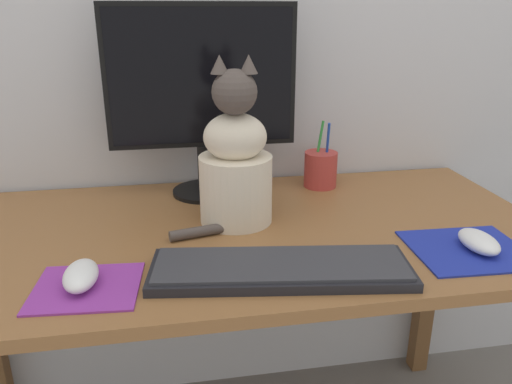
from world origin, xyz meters
name	(u,v)px	position (x,y,z in m)	size (l,w,h in m)	color
desk	(235,266)	(0.00, 0.00, 0.61)	(1.40, 0.67, 0.70)	brown
monitor	(202,90)	(-0.04, 0.24, 0.97)	(0.46, 0.17, 0.47)	black
keyboard	(281,268)	(0.06, -0.21, 0.71)	(0.49, 0.21, 0.02)	black
mousepad_left	(87,288)	(-0.28, -0.20, 0.70)	(0.19, 0.17, 0.00)	purple
mousepad_right	(468,250)	(0.45, -0.18, 0.70)	(0.23, 0.21, 0.00)	#1E2D9E
computer_mouse_left	(81,276)	(-0.29, -0.20, 0.72)	(0.06, 0.11, 0.04)	white
computer_mouse_right	(479,242)	(0.46, -0.19, 0.72)	(0.06, 0.11, 0.03)	white
cat	(235,163)	(0.01, 0.04, 0.84)	(0.24, 0.19, 0.37)	beige
pen_cup	(321,169)	(0.27, 0.24, 0.75)	(0.09, 0.09, 0.18)	#B23833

